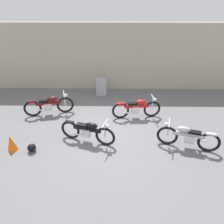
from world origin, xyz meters
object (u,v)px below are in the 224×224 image
object	(u,v)px
helmet	(32,148)
motorcycle_black	(88,131)
stone_marker	(101,87)
motorcycle_maroon	(49,105)
motorcycle_red	(137,108)
traffic_cone	(11,143)
motorcycle_silver	(187,137)

from	to	relation	value
helmet	motorcycle_black	xyz separation A→B (m)	(1.76, 0.54, 0.29)
motorcycle_black	stone_marker	bearing A→B (deg)	103.58
motorcycle_maroon	motorcycle_black	size ratio (longest dim) A/B	1.04
helmet	motorcycle_red	distance (m)	4.20
traffic_cone	motorcycle_silver	world-z (taller)	motorcycle_silver
helmet	motorcycle_silver	bearing A→B (deg)	3.14
traffic_cone	motorcycle_black	distance (m)	2.46
motorcycle_maroon	motorcycle_silver	world-z (taller)	motorcycle_maroon
motorcycle_silver	motorcycle_red	bearing A→B (deg)	-36.78
motorcycle_maroon	motorcycle_silver	xyz separation A→B (m)	(5.08, -2.13, -0.01)
motorcycle_black	helmet	bearing A→B (deg)	-145.99
motorcycle_black	motorcycle_silver	bearing A→B (deg)	12.27
motorcycle_silver	motorcycle_black	distance (m)	3.27
stone_marker	traffic_cone	bearing A→B (deg)	-121.58
stone_marker	motorcycle_black	distance (m)	3.82
stone_marker	motorcycle_maroon	distance (m)	2.82
helmet	traffic_cone	bearing A→B (deg)	174.25
motorcycle_maroon	motorcycle_black	bearing A→B (deg)	-61.00
motorcycle_red	motorcycle_silver	size ratio (longest dim) A/B	1.04
motorcycle_red	motorcycle_black	size ratio (longest dim) A/B	1.05
traffic_cone	motorcycle_maroon	bearing A→B (deg)	75.91
motorcycle_silver	motorcycle_black	xyz separation A→B (m)	(-3.26, 0.27, -0.00)
helmet	traffic_cone	xyz separation A→B (m)	(-0.66, 0.07, 0.14)
stone_marker	helmet	xyz separation A→B (m)	(-1.98, -4.35, -0.33)
helmet	traffic_cone	size ratio (longest dim) A/B	0.49
stone_marker	motorcycle_silver	world-z (taller)	stone_marker
motorcycle_maroon	motorcycle_silver	distance (m)	5.51
motorcycle_maroon	motorcycle_silver	size ratio (longest dim) A/B	1.03
helmet	motorcycle_maroon	xyz separation A→B (m)	(-0.07, 2.41, 0.30)
motorcycle_maroon	traffic_cone	bearing A→B (deg)	-119.41
stone_marker	motorcycle_red	size ratio (longest dim) A/B	0.46
helmet	stone_marker	bearing A→B (deg)	65.54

